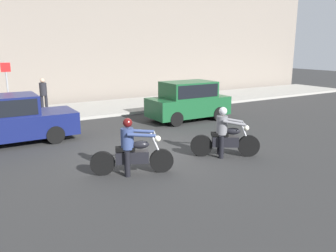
{
  "coord_description": "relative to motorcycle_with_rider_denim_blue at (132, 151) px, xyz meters",
  "views": [
    {
      "loc": [
        -5.06,
        -9.48,
        3.36
      ],
      "look_at": [
        0.11,
        -0.93,
        1.01
      ],
      "focal_mm": 36.22,
      "sensor_mm": 36.0,
      "label": 1
    }
  ],
  "objects": [
    {
      "name": "sidewalk_slab",
      "position": [
        1.42,
        9.58,
        -0.56
      ],
      "size": [
        40.0,
        4.4,
        0.14
      ],
      "primitive_type": "cube",
      "color": "#99968E",
      "rests_on": "ground_plane"
    },
    {
      "name": "parked_sedan_navy",
      "position": [
        -2.62,
        4.87,
        0.25
      ],
      "size": [
        4.7,
        1.82,
        1.72
      ],
      "color": "#11194C",
      "rests_on": "ground_plane"
    },
    {
      "name": "street_sign_post",
      "position": [
        -1.82,
        10.21,
        1.02
      ],
      "size": [
        0.44,
        0.08,
        2.5
      ],
      "color": "gray",
      "rests_on": "sidewalk_slab"
    },
    {
      "name": "pedestrian_bystander",
      "position": [
        -0.38,
        9.14,
        0.52
      ],
      "size": [
        0.34,
        0.34,
        1.73
      ],
      "color": "black",
      "rests_on": "sidewalk_slab"
    },
    {
      "name": "building_facade",
      "position": [
        1.42,
        12.98,
        5.18
      ],
      "size": [
        40.0,
        1.4,
        11.62
      ],
      "primitive_type": "cube",
      "color": "slate",
      "rests_on": "ground_plane"
    },
    {
      "name": "motorcycle_with_rider_denim_blue",
      "position": [
        0.0,
        0.0,
        0.0
      ],
      "size": [
        2.11,
        1.06,
        1.54
      ],
      "color": "black",
      "rests_on": "ground_plane"
    },
    {
      "name": "ground_plane",
      "position": [
        1.42,
        1.58,
        -0.63
      ],
      "size": [
        80.0,
        80.0,
        0.0
      ],
      "primitive_type": "plane",
      "color": "#2C2C2C"
    },
    {
      "name": "motorcycle_with_rider_gray",
      "position": [
        3.11,
        -0.14,
        0.01
      ],
      "size": [
        1.89,
        1.25,
        1.56
      ],
      "color": "black",
      "rests_on": "ground_plane"
    },
    {
      "name": "parked_hatchback_forest_green",
      "position": [
        5.17,
        4.86,
        0.3
      ],
      "size": [
        3.74,
        1.76,
        1.8
      ],
      "color": "#164C28",
      "rests_on": "ground_plane"
    }
  ]
}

